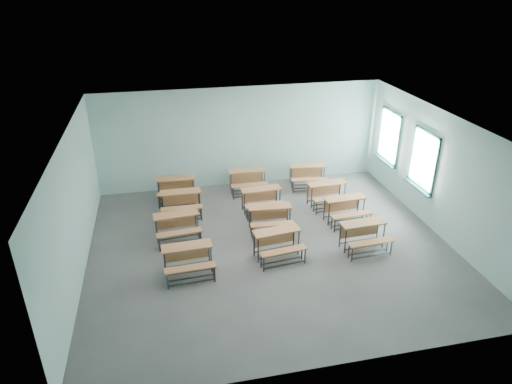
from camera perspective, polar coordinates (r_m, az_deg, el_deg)
room at (r=10.96m, az=2.35°, el=0.32°), size 9.04×8.04×3.24m
desk_unit_r0c0 at (r=10.58m, az=-8.50°, el=-7.98°), size 1.18×0.82×0.71m
desk_unit_r0c1 at (r=11.05m, az=2.78°, el=-6.09°), size 1.22×0.89×0.71m
desk_unit_r0c2 at (r=11.68m, az=13.39°, el=-4.94°), size 1.19×0.83×0.71m
desk_unit_r1c0 at (r=11.92m, az=-9.84°, el=-3.90°), size 1.21×0.87×0.71m
desk_unit_r1c1 at (r=12.14m, az=1.79°, el=-2.92°), size 1.20×0.86×0.71m
desk_unit_r1c2 at (r=12.82m, az=11.18°, el=-1.79°), size 1.19×0.85×0.71m
desk_unit_r2c0 at (r=13.09m, az=-9.35°, el=-1.02°), size 1.15×0.77×0.71m
desk_unit_r2c1 at (r=13.09m, az=0.74°, el=-0.64°), size 1.17×0.81×0.71m
desk_unit_r2c2 at (r=13.62m, az=8.96°, el=0.12°), size 1.19×0.83×0.71m
desk_unit_r3c0 at (r=13.96m, az=-9.95°, el=0.71°), size 1.17×0.81×0.71m
desk_unit_r3c1 at (r=14.31m, az=-1.05°, el=1.76°), size 1.16×0.79×0.71m
desk_unit_r3c2 at (r=14.75m, az=6.47°, el=2.37°), size 1.23×0.91×0.71m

